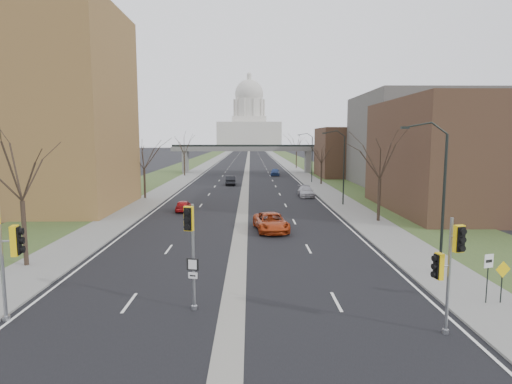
{
  "coord_description": "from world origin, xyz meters",
  "views": [
    {
      "loc": [
        0.84,
        -17.81,
        7.89
      ],
      "look_at": [
        1.23,
        11.73,
        4.17
      ],
      "focal_mm": 30.0,
      "sensor_mm": 36.0,
      "label": 1
    }
  ],
  "objects_px": {
    "speed_limit_sign": "(488,269)",
    "warning_sign": "(502,276)",
    "signal_pole_median": "(191,238)",
    "signal_pole_left": "(3,234)",
    "car_left_far": "(231,180)",
    "car_left_near": "(183,206)",
    "signal_pole_right": "(449,260)",
    "car_right_mid": "(306,192)",
    "car_right_near": "(271,222)",
    "car_right_far": "(275,172)"
  },
  "relations": [
    {
      "from": "speed_limit_sign",
      "to": "warning_sign",
      "type": "height_order",
      "value": "speed_limit_sign"
    },
    {
      "from": "signal_pole_left",
      "to": "car_right_mid",
      "type": "bearing_deg",
      "value": 55.54
    },
    {
      "from": "warning_sign",
      "to": "car_right_far",
      "type": "distance_m",
      "value": 71.35
    },
    {
      "from": "signal_pole_right",
      "to": "signal_pole_median",
      "type": "bearing_deg",
      "value": 155.16
    },
    {
      "from": "car_right_near",
      "to": "car_right_mid",
      "type": "xyz_separation_m",
      "value": [
        5.76,
        21.53,
        -0.06
      ]
    },
    {
      "from": "speed_limit_sign",
      "to": "warning_sign",
      "type": "distance_m",
      "value": 0.77
    },
    {
      "from": "car_left_far",
      "to": "car_right_far",
      "type": "relative_size",
      "value": 1.02
    },
    {
      "from": "warning_sign",
      "to": "car_left_far",
      "type": "bearing_deg",
      "value": 95.43
    },
    {
      "from": "signal_pole_left",
      "to": "car_left_far",
      "type": "xyz_separation_m",
      "value": [
        7.03,
        54.76,
        -3.11
      ]
    },
    {
      "from": "signal_pole_median",
      "to": "car_left_near",
      "type": "distance_m",
      "value": 27.76
    },
    {
      "from": "signal_pole_right",
      "to": "car_right_mid",
      "type": "relative_size",
      "value": 0.99
    },
    {
      "from": "signal_pole_left",
      "to": "speed_limit_sign",
      "type": "height_order",
      "value": "signal_pole_left"
    },
    {
      "from": "car_left_far",
      "to": "car_right_near",
      "type": "height_order",
      "value": "car_left_far"
    },
    {
      "from": "signal_pole_median",
      "to": "car_right_far",
      "type": "xyz_separation_m",
      "value": [
        7.93,
        71.66,
        -2.66
      ]
    },
    {
      "from": "warning_sign",
      "to": "car_right_far",
      "type": "height_order",
      "value": "warning_sign"
    },
    {
      "from": "signal_pole_left",
      "to": "warning_sign",
      "type": "bearing_deg",
      "value": -5.93
    },
    {
      "from": "signal_pole_right",
      "to": "warning_sign",
      "type": "height_order",
      "value": "signal_pole_right"
    },
    {
      "from": "speed_limit_sign",
      "to": "car_right_mid",
      "type": "distance_m",
      "value": 38.27
    },
    {
      "from": "signal_pole_median",
      "to": "speed_limit_sign",
      "type": "relative_size",
      "value": 2.08
    },
    {
      "from": "car_right_mid",
      "to": "signal_pole_left",
      "type": "bearing_deg",
      "value": -114.21
    },
    {
      "from": "warning_sign",
      "to": "car_right_mid",
      "type": "bearing_deg",
      "value": 85.95
    },
    {
      "from": "signal_pole_right",
      "to": "speed_limit_sign",
      "type": "height_order",
      "value": "signal_pole_right"
    },
    {
      "from": "warning_sign",
      "to": "car_right_near",
      "type": "distance_m",
      "value": 19.4
    },
    {
      "from": "signal_pole_median",
      "to": "signal_pole_right",
      "type": "height_order",
      "value": "signal_pole_median"
    },
    {
      "from": "car_left_near",
      "to": "car_right_far",
      "type": "bearing_deg",
      "value": -107.75
    },
    {
      "from": "signal_pole_left",
      "to": "car_right_near",
      "type": "height_order",
      "value": "signal_pole_left"
    },
    {
      "from": "car_right_near",
      "to": "speed_limit_sign",
      "type": "bearing_deg",
      "value": -67.41
    },
    {
      "from": "signal_pole_median",
      "to": "signal_pole_right",
      "type": "bearing_deg",
      "value": -0.32
    },
    {
      "from": "car_left_far",
      "to": "car_right_far",
      "type": "xyz_separation_m",
      "value": [
        8.61,
        17.93,
        0.01
      ]
    },
    {
      "from": "signal_pole_left",
      "to": "car_left_far",
      "type": "height_order",
      "value": "signal_pole_left"
    },
    {
      "from": "signal_pole_right",
      "to": "car_right_near",
      "type": "bearing_deg",
      "value": 95.83
    },
    {
      "from": "signal_pole_left",
      "to": "car_left_near",
      "type": "relative_size",
      "value": 1.63
    },
    {
      "from": "car_left_near",
      "to": "car_left_far",
      "type": "xyz_separation_m",
      "value": [
        3.94,
        26.5,
        0.16
      ]
    },
    {
      "from": "signal_pole_median",
      "to": "warning_sign",
      "type": "distance_m",
      "value": 14.72
    },
    {
      "from": "signal_pole_left",
      "to": "speed_limit_sign",
      "type": "relative_size",
      "value": 2.5
    },
    {
      "from": "speed_limit_sign",
      "to": "signal_pole_right",
      "type": "bearing_deg",
      "value": -153.85
    },
    {
      "from": "signal_pole_left",
      "to": "signal_pole_right",
      "type": "xyz_separation_m",
      "value": [
        18.17,
        -1.51,
        -0.75
      ]
    },
    {
      "from": "car_left_near",
      "to": "car_right_near",
      "type": "distance_m",
      "value": 13.55
    },
    {
      "from": "signal_pole_left",
      "to": "car_left_far",
      "type": "bearing_deg",
      "value": 72.51
    },
    {
      "from": "signal_pole_left",
      "to": "signal_pole_right",
      "type": "bearing_deg",
      "value": -14.93
    },
    {
      "from": "car_right_near",
      "to": "car_right_far",
      "type": "height_order",
      "value": "car_right_far"
    },
    {
      "from": "speed_limit_sign",
      "to": "car_right_far",
      "type": "height_order",
      "value": "speed_limit_sign"
    },
    {
      "from": "car_left_far",
      "to": "signal_pole_median",
      "type": "bearing_deg",
      "value": 88.89
    },
    {
      "from": "signal_pole_right",
      "to": "car_right_mid",
      "type": "xyz_separation_m",
      "value": [
        -0.26,
        41.23,
        -2.43
      ]
    },
    {
      "from": "signal_pole_median",
      "to": "car_left_near",
      "type": "bearing_deg",
      "value": 112.99
    },
    {
      "from": "signal_pole_median",
      "to": "speed_limit_sign",
      "type": "height_order",
      "value": "signal_pole_median"
    },
    {
      "from": "speed_limit_sign",
      "to": "car_right_near",
      "type": "relative_size",
      "value": 0.43
    },
    {
      "from": "car_right_near",
      "to": "car_right_far",
      "type": "xyz_separation_m",
      "value": [
        3.49,
        54.51,
        0.02
      ]
    },
    {
      "from": "signal_pole_left",
      "to": "signal_pole_right",
      "type": "height_order",
      "value": "signal_pole_left"
    },
    {
      "from": "signal_pole_left",
      "to": "car_left_near",
      "type": "xyz_separation_m",
      "value": [
        3.09,
        28.26,
        -3.26
      ]
    }
  ]
}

